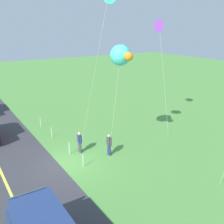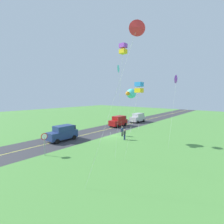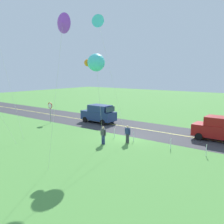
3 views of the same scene
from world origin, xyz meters
TOP-DOWN VIEW (x-y plane):
  - ground_plane at (0.00, 0.00)m, footprint 120.00×120.00m
  - asphalt_road at (0.00, -4.00)m, footprint 120.00×7.00m
  - road_centre_stripe at (0.00, -4.00)m, footprint 120.00×0.16m
  - person_adult_near at (0.47, 3.04)m, footprint 0.58×0.22m
  - person_adult_companion at (-1.04, 1.46)m, footprint 0.58×0.22m
  - kite_red_low at (0.39, 4.06)m, footprint 1.90×1.72m
  - kite_orange_near at (-2.09, 9.61)m, footprint 2.46×0.24m
  - fence_post_0 at (-7.65, 0.70)m, footprint 0.05×0.05m
  - fence_post_1 at (-4.79, 0.70)m, footprint 0.05×0.05m
  - fence_post_2 at (-1.21, 0.70)m, footprint 0.05×0.05m
  - fence_post_3 at (0.99, 0.70)m, footprint 0.05×0.05m

SIDE VIEW (x-z plane):
  - ground_plane at x=0.00m, z-range -0.10..0.00m
  - asphalt_road at x=0.00m, z-range 0.00..0.00m
  - road_centre_stripe at x=0.00m, z-range 0.00..0.01m
  - fence_post_0 at x=-7.65m, z-range 0.00..0.90m
  - fence_post_1 at x=-4.79m, z-range 0.00..0.90m
  - fence_post_2 at x=-1.21m, z-range 0.00..0.90m
  - fence_post_3 at x=0.99m, z-range 0.00..0.90m
  - person_adult_near at x=0.47m, z-range 0.06..1.66m
  - person_adult_companion at x=-1.04m, z-range 0.06..1.66m
  - kite_red_low at x=0.39m, z-range 3.16..10.88m
  - kite_orange_near at x=-2.09m, z-range 4.14..13.60m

